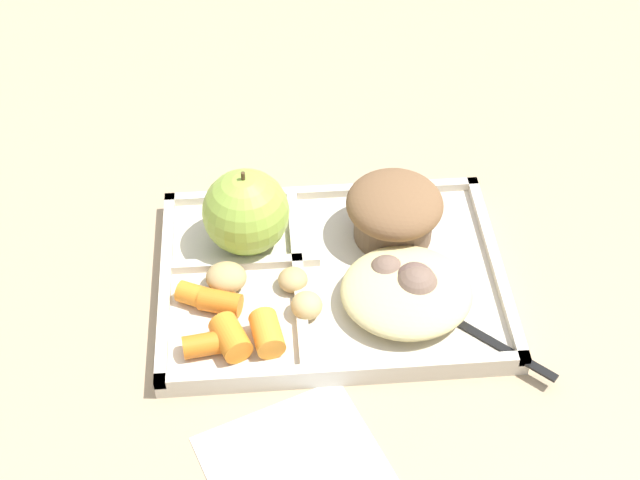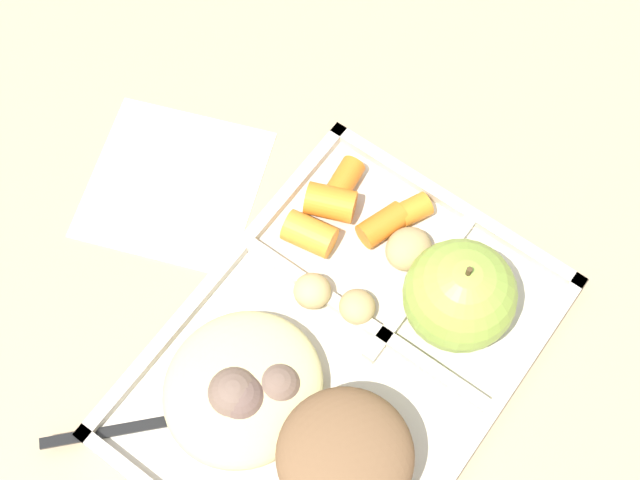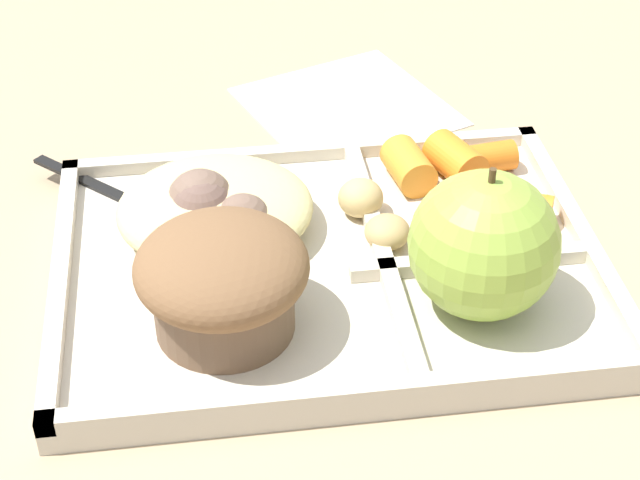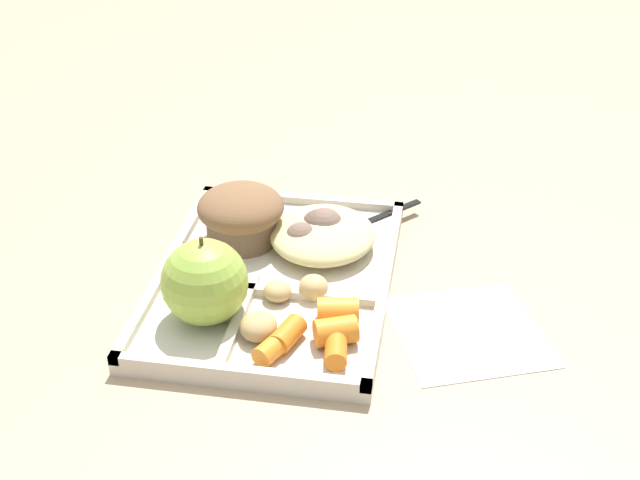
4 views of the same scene
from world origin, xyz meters
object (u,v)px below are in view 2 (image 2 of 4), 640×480
lunch_tray (341,358)px  green_apple (460,296)px  plastic_fork (177,420)px  bran_muffin (345,458)px

lunch_tray → green_apple: (-0.07, 0.05, 0.04)m
plastic_fork → green_apple: bearing=147.8°
bran_muffin → plastic_fork: 0.12m
green_apple → plastic_fork: (0.17, -0.11, -0.04)m
bran_muffin → plastic_fork: bearing=-69.3°
plastic_fork → lunch_tray: bearing=148.3°
lunch_tray → green_apple: bearing=147.1°
green_apple → bran_muffin: bearing=0.0°
lunch_tray → bran_muffin: bran_muffin is taller
bran_muffin → plastic_fork: size_ratio=0.71×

